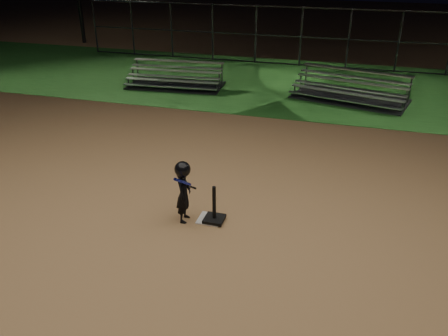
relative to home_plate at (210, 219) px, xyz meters
The scene contains 8 objects.
ground 0.01m from the home_plate, ahead, with size 80.00×80.00×0.00m, color #A17549.
grass_strip 10.00m from the home_plate, 90.00° to the left, with size 60.00×8.00×0.01m, color #1E531B.
home_plate is the anchor object (origin of this frame).
batting_tee 0.18m from the home_plate, 17.43° to the right, with size 0.38×0.38×0.74m.
child_batter 0.82m from the home_plate, 162.61° to the right, with size 0.40×0.63×1.26m.
bleacher_left 9.36m from the home_plate, 115.67° to the left, with size 3.64×1.99×0.86m.
bleacher_right 8.87m from the home_plate, 74.82° to the left, with size 4.15×2.74×0.93m.
backstop_fence 13.06m from the home_plate, 90.00° to the left, with size 20.08×0.08×2.50m.
Camera 1 is at (2.33, -7.10, 4.83)m, focal length 36.22 mm.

